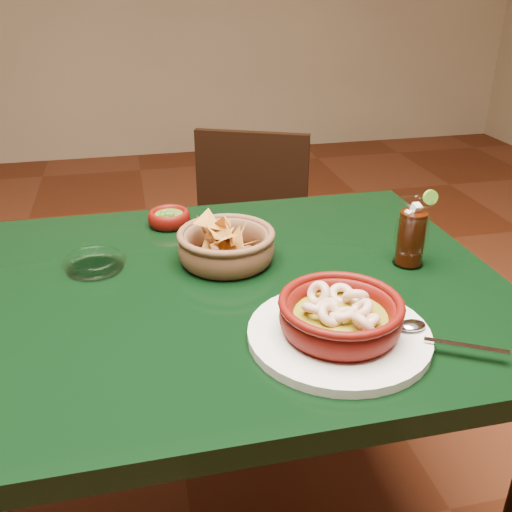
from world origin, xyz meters
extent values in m
cube|color=black|center=(0.00, 0.00, 0.73)|extent=(1.20, 0.80, 0.04)
cylinder|color=black|center=(0.54, 0.34, 0.35)|extent=(0.06, 0.06, 0.71)
cube|color=black|center=(0.24, 0.64, 0.41)|extent=(0.50, 0.50, 0.04)
cylinder|color=black|center=(0.03, 0.56, 0.20)|extent=(0.03, 0.03, 0.41)
cylinder|color=black|center=(0.32, 0.42, 0.20)|extent=(0.03, 0.03, 0.41)
cylinder|color=black|center=(0.16, 0.86, 0.20)|extent=(0.03, 0.03, 0.41)
cylinder|color=black|center=(0.46, 0.72, 0.20)|extent=(0.03, 0.03, 0.41)
cube|color=black|center=(0.31, 0.80, 0.62)|extent=(0.34, 0.17, 0.40)
cylinder|color=silver|center=(0.23, -0.21, 0.76)|extent=(0.28, 0.28, 0.02)
cylinder|color=#490704|center=(0.23, -0.21, 0.77)|extent=(0.17, 0.17, 0.01)
torus|color=#490704|center=(0.23, -0.21, 0.79)|extent=(0.21, 0.21, 0.04)
torus|color=#490704|center=(0.23, -0.21, 0.81)|extent=(0.19, 0.19, 0.01)
cylinder|color=olive|center=(0.23, -0.21, 0.79)|extent=(0.14, 0.14, 0.01)
torus|color=beige|center=(0.26, -0.22, 0.80)|extent=(0.06, 0.06, 0.05)
torus|color=beige|center=(0.26, -0.19, 0.80)|extent=(0.06, 0.05, 0.05)
torus|color=beige|center=(0.25, -0.16, 0.80)|extent=(0.06, 0.06, 0.04)
torus|color=beige|center=(0.21, -0.16, 0.81)|extent=(0.05, 0.05, 0.05)
torus|color=beige|center=(0.21, -0.20, 0.80)|extent=(0.05, 0.04, 0.03)
torus|color=beige|center=(0.19, -0.21, 0.81)|extent=(0.06, 0.05, 0.04)
torus|color=beige|center=(0.21, -0.23, 0.81)|extent=(0.05, 0.05, 0.04)
torus|color=beige|center=(0.22, -0.23, 0.80)|extent=(0.06, 0.06, 0.04)
torus|color=beige|center=(0.24, -0.26, 0.81)|extent=(0.05, 0.06, 0.06)
torus|color=beige|center=(0.26, -0.25, 0.80)|extent=(0.05, 0.05, 0.04)
cube|color=silver|center=(0.39, -0.30, 0.77)|extent=(0.11, 0.07, 0.00)
ellipsoid|color=silver|center=(0.34, -0.23, 0.77)|extent=(0.05, 0.03, 0.01)
cylinder|color=brown|center=(0.11, 0.09, 0.75)|extent=(0.16, 0.16, 0.01)
torus|color=brown|center=(0.11, 0.09, 0.78)|extent=(0.22, 0.22, 0.06)
torus|color=brown|center=(0.11, 0.09, 0.81)|extent=(0.19, 0.19, 0.01)
cone|color=#BF7B2D|center=(0.14, 0.09, 0.78)|extent=(0.09, 0.08, 0.06)
cone|color=#BF7B2D|center=(0.10, 0.10, 0.81)|extent=(0.10, 0.04, 0.09)
cone|color=#BF7B2D|center=(0.12, 0.06, 0.80)|extent=(0.06, 0.07, 0.07)
cone|color=#BF7B2D|center=(0.07, 0.11, 0.83)|extent=(0.08, 0.07, 0.05)
cone|color=#BF7B2D|center=(0.14, 0.10, 0.80)|extent=(0.04, 0.09, 0.09)
cone|color=#BF7B2D|center=(0.10, 0.05, 0.82)|extent=(0.10, 0.09, 0.04)
cone|color=#BF7B2D|center=(0.10, 0.08, 0.80)|extent=(0.07, 0.09, 0.06)
cone|color=#BF7B2D|center=(0.08, 0.08, 0.80)|extent=(0.04, 0.08, 0.08)
cone|color=#BF7B2D|center=(0.10, 0.10, 0.82)|extent=(0.07, 0.06, 0.08)
cone|color=#BF7B2D|center=(0.07, 0.12, 0.81)|extent=(0.05, 0.09, 0.09)
cone|color=#BF7B2D|center=(0.10, 0.09, 0.81)|extent=(0.09, 0.08, 0.05)
cone|color=#BF7B2D|center=(0.11, 0.07, 0.79)|extent=(0.06, 0.08, 0.08)
cone|color=#BF7B2D|center=(0.07, 0.08, 0.78)|extent=(0.05, 0.08, 0.09)
cone|color=#BF7B2D|center=(0.11, 0.06, 0.81)|extent=(0.05, 0.09, 0.08)
cone|color=#BF7B2D|center=(0.12, 0.06, 0.79)|extent=(0.10, 0.06, 0.08)
cone|color=#BF7B2D|center=(0.08, 0.06, 0.82)|extent=(0.07, 0.09, 0.07)
cylinder|color=#490704|center=(0.01, 0.30, 0.75)|extent=(0.08, 0.08, 0.01)
torus|color=#490704|center=(0.01, 0.30, 0.77)|extent=(0.11, 0.11, 0.04)
cylinder|color=#2C4D11|center=(0.01, 0.30, 0.77)|extent=(0.06, 0.06, 0.01)
sphere|color=#2C4D11|center=(0.01, 0.30, 0.78)|extent=(0.02, 0.02, 0.02)
sphere|color=#2C4D11|center=(0.00, 0.30, 0.78)|extent=(0.02, 0.02, 0.02)
sphere|color=#2C4D11|center=(0.00, 0.28, 0.78)|extent=(0.02, 0.02, 0.02)
sphere|color=#2C4D11|center=(0.02, 0.28, 0.78)|extent=(0.02, 0.02, 0.02)
sphere|color=#2C4D11|center=(0.01, 0.29, 0.78)|extent=(0.02, 0.02, 0.02)
cylinder|color=white|center=(0.45, 0.00, 0.75)|extent=(0.06, 0.06, 0.01)
torus|color=white|center=(0.45, 0.00, 0.82)|extent=(0.13, 0.13, 0.07)
cylinder|color=black|center=(0.45, 0.00, 0.81)|extent=(0.05, 0.05, 0.11)
cube|color=silver|center=(0.46, 0.00, 0.87)|extent=(0.02, 0.02, 0.02)
cube|color=silver|center=(0.45, -0.01, 0.84)|extent=(0.03, 0.02, 0.02)
cube|color=silver|center=(0.44, 0.00, 0.85)|extent=(0.02, 0.02, 0.02)
cube|color=silver|center=(0.45, 0.00, 0.84)|extent=(0.02, 0.02, 0.02)
cube|color=silver|center=(0.44, 0.00, 0.85)|extent=(0.02, 0.02, 0.02)
cube|color=silver|center=(0.45, 0.01, 0.84)|extent=(0.03, 0.02, 0.02)
torus|color=white|center=(0.45, 0.00, 0.88)|extent=(0.06, 0.06, 0.00)
cylinder|color=#5AA228|center=(0.48, 0.00, 0.89)|extent=(0.03, 0.01, 0.03)
cylinder|color=white|center=(-0.15, 0.11, 0.75)|extent=(0.11, 0.11, 0.01)
torus|color=white|center=(-0.15, 0.11, 0.77)|extent=(0.13, 0.13, 0.03)
camera|label=1|loc=(-0.06, -0.90, 1.26)|focal=40.00mm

